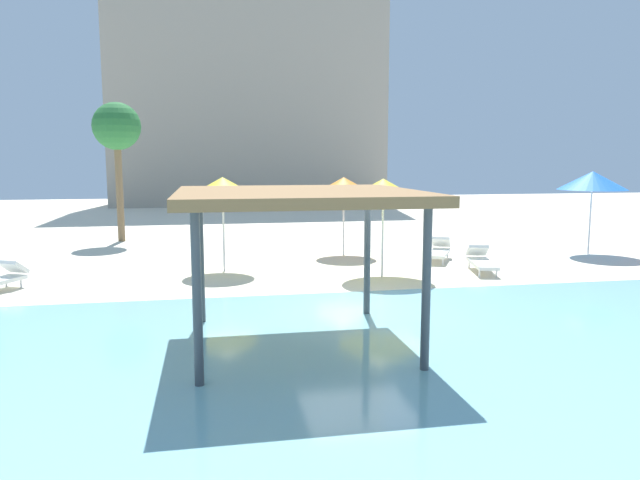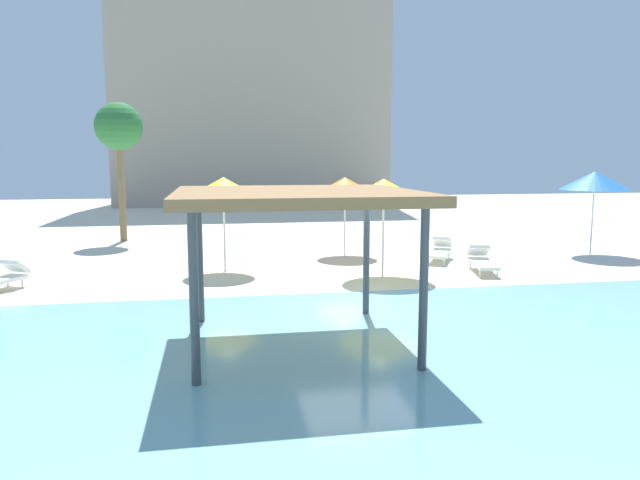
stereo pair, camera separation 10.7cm
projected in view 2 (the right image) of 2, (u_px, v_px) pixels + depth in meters
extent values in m
plane|color=beige|center=(358.00, 309.00, 13.14)|extent=(80.00, 80.00, 0.00)
cube|color=#7AB7C1|center=(451.00, 402.00, 8.01)|extent=(44.00, 13.50, 0.04)
cylinder|color=#42474C|center=(200.00, 260.00, 11.81)|extent=(0.14, 0.14, 2.61)
cylinder|color=#42474C|center=(366.00, 255.00, 12.42)|extent=(0.14, 0.14, 2.61)
cylinder|color=#42474C|center=(194.00, 301.00, 8.43)|extent=(0.14, 0.14, 2.61)
cylinder|color=#42474C|center=(424.00, 291.00, 9.04)|extent=(0.14, 0.14, 2.61)
cube|color=olive|center=(296.00, 195.00, 10.23)|extent=(4.17, 4.17, 0.18)
cylinder|color=silver|center=(383.00, 240.00, 16.58)|extent=(0.06, 0.06, 2.11)
cone|color=yellow|center=(384.00, 191.00, 16.39)|extent=(2.49, 2.49, 0.68)
cylinder|color=silver|center=(345.00, 224.00, 20.49)|extent=(0.06, 0.06, 2.16)
cone|color=orange|center=(345.00, 185.00, 20.30)|extent=(2.01, 2.01, 0.55)
cylinder|color=silver|center=(592.00, 222.00, 20.58)|extent=(0.06, 0.06, 2.27)
cone|color=blue|center=(595.00, 181.00, 20.38)|extent=(2.34, 2.34, 0.64)
cylinder|color=silver|center=(224.00, 234.00, 17.46)|extent=(0.06, 0.06, 2.26)
cone|color=yellow|center=(223.00, 186.00, 17.27)|extent=(2.01, 2.01, 0.55)
cylinder|color=white|center=(22.00, 283.00, 15.30)|extent=(0.05, 0.05, 0.22)
cylinder|color=white|center=(8.00, 282.00, 15.44)|extent=(0.05, 0.05, 0.22)
cube|color=white|center=(14.00, 266.00, 15.33)|extent=(0.77, 0.72, 0.40)
cylinder|color=white|center=(444.00, 262.00, 18.47)|extent=(0.05, 0.05, 0.22)
cylinder|color=white|center=(429.00, 261.00, 18.62)|extent=(0.05, 0.05, 0.22)
cylinder|color=white|center=(449.00, 255.00, 19.82)|extent=(0.05, 0.05, 0.22)
cylinder|color=white|center=(435.00, 254.00, 19.97)|extent=(0.05, 0.05, 0.22)
cube|color=white|center=(439.00, 253.00, 19.20)|extent=(1.39, 1.87, 0.10)
cube|color=white|center=(442.00, 242.00, 19.86)|extent=(0.77, 0.73, 0.40)
cylinder|color=white|center=(497.00, 274.00, 16.58)|extent=(0.05, 0.05, 0.22)
cylinder|color=white|center=(480.00, 274.00, 16.61)|extent=(0.05, 0.05, 0.22)
cylinder|color=white|center=(486.00, 265.00, 18.00)|extent=(0.05, 0.05, 0.22)
cylinder|color=white|center=(470.00, 265.00, 18.03)|extent=(0.05, 0.05, 0.22)
cube|color=white|center=(483.00, 264.00, 17.28)|extent=(1.00, 1.89, 0.10)
cube|color=white|center=(478.00, 251.00, 17.98)|extent=(0.70, 0.63, 0.40)
cylinder|color=brown|center=(122.00, 189.00, 23.77)|extent=(0.28, 0.28, 4.29)
sphere|color=#286B33|center=(119.00, 126.00, 23.43)|extent=(1.90, 1.90, 1.90)
cube|color=#9E9384|center=(251.00, 74.00, 44.48)|extent=(19.83, 8.15, 19.53)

